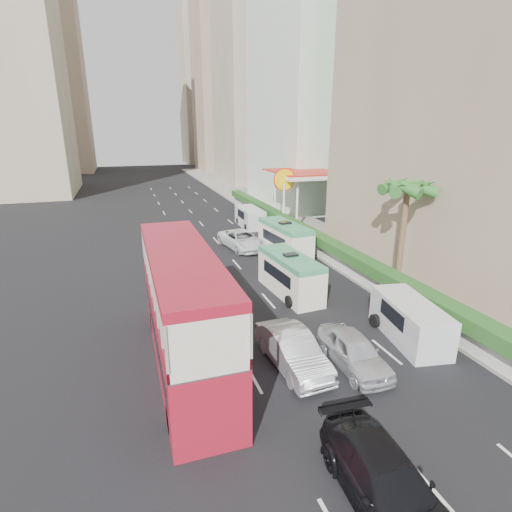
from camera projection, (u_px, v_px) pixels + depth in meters
name	position (u px, v px, depth m)	size (l,w,h in m)	color
ground_plane	(312.00, 340.00, 19.19)	(200.00, 200.00, 0.00)	black
double_decker_bus	(184.00, 309.00, 16.63)	(2.50, 11.00, 5.06)	maroon
car_silver_lane_a	(292.00, 366.00, 17.11)	(1.64, 4.71, 1.55)	silver
car_silver_lane_b	(352.00, 366.00, 17.12)	(1.73, 4.30, 1.47)	silver
car_black	(384.00, 505.00, 10.81)	(2.08, 5.12, 1.48)	black
van_asset	(242.00, 248.00, 33.90)	(2.49, 5.41, 1.50)	silver
minibus_near	(290.00, 275.00, 24.27)	(1.84, 5.51, 2.44)	silver
minibus_far	(285.00, 240.00, 31.54)	(1.97, 5.91, 2.62)	silver
panel_van_near	(410.00, 321.00, 19.10)	(1.89, 4.73, 1.89)	silver
panel_van_far	(250.00, 217.00, 41.15)	(1.92, 4.79, 1.92)	silver
sidewalk	(286.00, 219.00, 44.45)	(6.00, 120.00, 0.18)	#99968C
kerb_wall	(306.00, 241.00, 33.49)	(0.30, 44.00, 1.00)	silver
hedge	(306.00, 231.00, 33.23)	(1.10, 44.00, 0.70)	#2D6626
palm_tree	(402.00, 238.00, 24.10)	(0.36, 0.36, 6.40)	brown
shell_station	(303.00, 198.00, 42.13)	(6.50, 8.00, 5.50)	silver
tower_mid	(265.00, 36.00, 69.37)	(16.00, 16.00, 50.00)	#B3A68D
tower_far_a	(226.00, 72.00, 91.69)	(14.00, 14.00, 44.00)	tan
tower_far_b	(207.00, 90.00, 112.19)	(14.00, 14.00, 40.00)	#B3A68D
tower_left_b	(44.00, 64.00, 86.98)	(16.00, 16.00, 46.00)	tan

